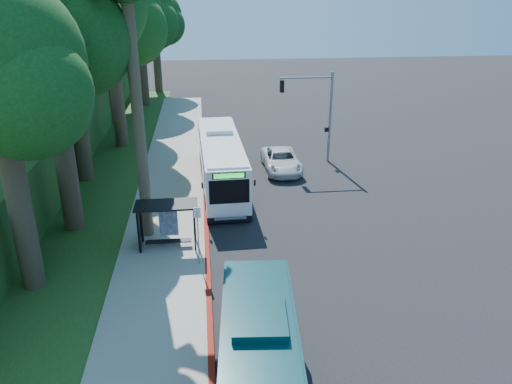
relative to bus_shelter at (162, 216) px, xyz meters
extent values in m
plane|color=black|center=(7.26, 2.86, -1.81)|extent=(140.00, 140.00, 0.00)
cube|color=gray|center=(-0.04, 2.86, -1.75)|extent=(4.50, 70.00, 0.12)
cube|color=maroon|center=(2.26, -1.14, -1.74)|extent=(0.25, 30.00, 0.13)
cube|color=#234719|center=(-5.74, 7.86, -1.78)|extent=(8.00, 70.00, 0.06)
cube|color=black|center=(0.26, -0.14, 0.69)|extent=(3.20, 1.50, 0.10)
cube|color=black|center=(-1.19, -0.14, -0.61)|extent=(0.06, 1.30, 2.20)
cube|color=navy|center=(0.26, 0.56, -0.56)|extent=(1.00, 0.12, 1.70)
cube|color=black|center=(0.26, -0.24, -1.36)|extent=(2.40, 0.40, 0.06)
cube|color=black|center=(-1.14, 0.46, -0.61)|extent=(0.08, 0.08, 2.40)
cube|color=black|center=(1.66, 0.46, -0.61)|extent=(0.08, 0.08, 2.40)
cube|color=black|center=(-1.14, -0.74, -0.61)|extent=(0.08, 0.08, 2.40)
cube|color=black|center=(1.66, -0.74, -0.61)|extent=(0.08, 0.08, 2.40)
cylinder|color=gray|center=(1.86, -2.14, -0.31)|extent=(0.06, 0.06, 3.00)
cube|color=white|center=(1.86, -2.14, 1.09)|extent=(0.35, 0.04, 0.55)
cylinder|color=gray|center=(12.06, 12.86, 1.69)|extent=(0.20, 0.20, 7.00)
cylinder|color=gray|center=(10.06, 12.86, 4.79)|extent=(4.00, 0.14, 0.14)
cube|color=black|center=(8.26, 12.86, 4.19)|extent=(0.30, 0.30, 0.90)
cube|color=black|center=(11.81, 12.86, 0.79)|extent=(0.25, 0.25, 0.35)
cylinder|color=#4C3F2D|center=(-0.94, 1.36, 4.69)|extent=(0.60, 0.60, 13.00)
cylinder|color=#382B1E|center=(-5.24, 2.86, 3.44)|extent=(1.10, 1.10, 10.50)
sphere|color=#0F3812|center=(-5.24, 2.86, 9.89)|extent=(8.00, 8.00, 8.00)
sphere|color=#0F3812|center=(-3.64, 1.66, 8.69)|extent=(5.60, 5.60, 5.60)
sphere|color=#0F3812|center=(-6.64, 4.26, 8.99)|extent=(5.20, 5.20, 5.20)
cylinder|color=#382B1E|center=(-6.24, 10.86, 4.14)|extent=(1.18, 1.18, 11.90)
sphere|color=#0F3812|center=(-4.24, 9.36, 10.09)|extent=(7.00, 7.00, 7.00)
cylinder|color=#382B1E|center=(-4.74, 18.86, 3.09)|extent=(1.06, 1.06, 9.80)
sphere|color=#0F3812|center=(-4.74, 18.86, 9.11)|extent=(8.40, 8.40, 8.40)
sphere|color=#0F3812|center=(-3.06, 17.60, 7.99)|extent=(5.88, 5.88, 5.88)
sphere|color=#0F3812|center=(-6.21, 20.33, 8.27)|extent=(5.46, 5.46, 5.46)
cylinder|color=#382B1E|center=(-6.74, 26.86, 3.79)|extent=(1.14, 1.14, 11.20)
sphere|color=#0F3812|center=(-4.82, 25.42, 9.39)|extent=(6.72, 6.72, 6.72)
sphere|color=#0F3812|center=(-8.42, 28.54, 9.71)|extent=(6.24, 6.24, 6.24)
cylinder|color=#382B1E|center=(-4.24, 34.86, 2.74)|extent=(1.02, 1.02, 9.10)
sphere|color=#0F3812|center=(-4.24, 34.86, 8.33)|extent=(8.00, 8.00, 8.00)
sphere|color=#0F3812|center=(-2.64, 33.66, 7.29)|extent=(5.60, 5.60, 5.60)
sphere|color=#0F3812|center=(-5.64, 36.26, 7.55)|extent=(5.20, 5.20, 5.20)
cylinder|color=#382B1E|center=(-3.24, 42.86, 2.39)|extent=(0.98, 0.98, 8.40)
sphere|color=#0F3812|center=(-3.24, 42.86, 7.55)|extent=(7.00, 7.00, 7.00)
sphere|color=#0F3812|center=(-1.84, 41.81, 6.59)|extent=(4.90, 4.90, 4.90)
sphere|color=#0F3812|center=(-4.47, 44.08, 6.83)|extent=(4.55, 4.55, 4.55)
cylinder|color=#382B1E|center=(-5.74, -3.14, 2.74)|extent=(1.02, 1.02, 9.10)
sphere|color=#0F3812|center=(-4.30, -4.22, 7.29)|extent=(5.04, 5.04, 5.04)
cube|color=white|center=(3.46, 8.49, 0.02)|extent=(3.00, 12.45, 2.94)
cube|color=black|center=(3.46, 8.49, -1.50)|extent=(3.03, 12.51, 0.36)
cube|color=black|center=(3.44, 9.01, 0.31)|extent=(2.98, 9.73, 1.13)
cube|color=black|center=(3.64, 2.36, 0.26)|extent=(2.32, 0.19, 1.44)
cube|color=black|center=(3.27, 14.63, 0.36)|extent=(2.11, 0.19, 1.03)
cube|color=#19E533|center=(3.64, 2.35, 1.24)|extent=(1.71, 0.15, 0.29)
cube|color=white|center=(3.46, 8.49, 1.54)|extent=(2.77, 11.82, 0.12)
cube|color=white|center=(3.39, 10.56, 1.72)|extent=(1.92, 2.63, 0.36)
cylinder|color=black|center=(2.38, 4.50, -1.29)|extent=(0.34, 1.04, 1.03)
cylinder|color=black|center=(4.77, 4.57, -1.29)|extent=(0.34, 1.04, 1.03)
cylinder|color=black|center=(2.12, 13.16, -1.29)|extent=(0.34, 1.04, 1.03)
cylinder|color=black|center=(4.50, 13.23, -1.29)|extent=(0.34, 1.04, 1.03)
cube|color=black|center=(3.71, -12.40, 0.15)|extent=(3.22, 9.11, 1.05)
cube|color=black|center=(4.13, -7.21, 0.20)|extent=(1.95, 0.27, 0.95)
cube|color=#093136|center=(3.67, -12.87, 1.30)|extent=(3.13, 11.03, 0.11)
cube|color=#093136|center=(3.82, -10.97, 1.46)|extent=(1.89, 2.52, 0.33)
cylinder|color=black|center=(2.92, -8.44, -1.33)|extent=(0.36, 0.98, 0.95)
cylinder|color=black|center=(5.12, -8.62, -1.33)|extent=(0.36, 0.98, 0.95)
imported|color=silver|center=(8.05, 11.18, -1.03)|extent=(2.61, 5.60, 1.55)
camera|label=1|loc=(2.32, -23.87, 11.08)|focal=35.00mm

